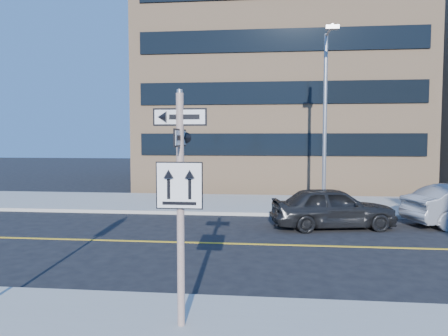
# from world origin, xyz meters

# --- Properties ---
(ground) EXTENTS (120.00, 120.00, 0.00)m
(ground) POSITION_xyz_m (0.00, 0.00, 0.00)
(ground) COLOR black
(ground) RESTS_ON ground
(sign_pole) EXTENTS (0.92, 0.92, 4.06)m
(sign_pole) POSITION_xyz_m (0.00, -2.51, 2.44)
(sign_pole) COLOR silver
(sign_pole) RESTS_ON near_sidewalk
(parked_car_a) EXTENTS (2.69, 4.86, 1.56)m
(parked_car_a) POSITION_xyz_m (3.85, 6.82, 0.78)
(parked_car_a) COLOR black
(parked_car_a) RESTS_ON ground
(streetlight_a) EXTENTS (0.55, 2.25, 8.00)m
(streetlight_a) POSITION_xyz_m (4.00, 10.76, 4.76)
(streetlight_a) COLOR gray
(streetlight_a) RESTS_ON far_sidewalk
(building_brick) EXTENTS (18.00, 18.00, 18.00)m
(building_brick) POSITION_xyz_m (2.00, 25.00, 9.00)
(building_brick) COLOR tan
(building_brick) RESTS_ON ground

